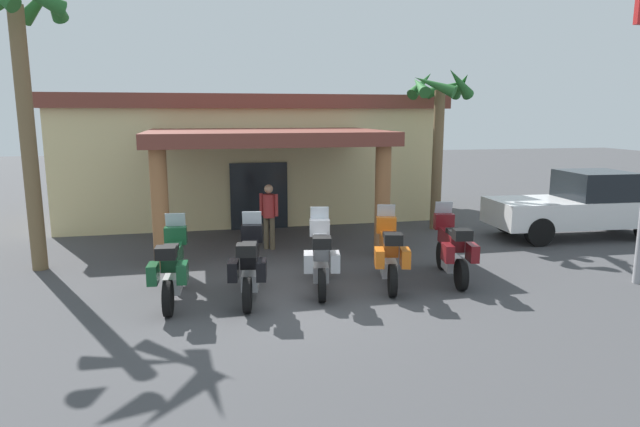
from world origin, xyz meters
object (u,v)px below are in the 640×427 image
(motorcycle_silver, at_px, (321,257))
(pickup_truck_white, at_px, (582,206))
(motorcycle_maroon, at_px, (452,249))
(palm_tree_roadside, at_px, (21,51))
(motorcycle_orange, at_px, (389,253))
(palm_tree_near_portico, at_px, (439,109))
(motel_building, at_px, (251,155))
(motorcycle_black, at_px, (250,264))
(motorcycle_green, at_px, (172,267))
(pedestrian, at_px, (269,212))

(motorcycle_silver, xyz_separation_m, pickup_truck_white, (8.54, 3.17, 0.24))
(motorcycle_maroon, distance_m, palm_tree_roadside, 10.42)
(motorcycle_orange, distance_m, pickup_truck_white, 7.74)
(motorcycle_silver, distance_m, palm_tree_near_portico, 7.67)
(motel_building, distance_m, motorcycle_maroon, 9.65)
(motorcycle_silver, distance_m, palm_tree_roadside, 7.98)
(motorcycle_black, height_order, motorcycle_maroon, same)
(motorcycle_green, xyz_separation_m, pedestrian, (2.32, 3.77, 0.33))
(motorcycle_green, bearing_deg, pedestrian, -27.93)
(motel_building, bearing_deg, pedestrian, -90.40)
(motel_building, height_order, palm_tree_roadside, palm_tree_roadside)
(motorcycle_silver, relative_size, motorcycle_orange, 1.01)
(motel_building, distance_m, motorcycle_orange, 9.28)
(motorcycle_black, relative_size, palm_tree_near_portico, 0.44)
(motel_building, bearing_deg, motorcycle_orange, -77.03)
(palm_tree_roadside, bearing_deg, motel_building, 48.16)
(motel_building, xyz_separation_m, palm_tree_near_portico, (5.48, -3.76, 1.61))
(motorcycle_orange, bearing_deg, pickup_truck_white, -52.38)
(motorcycle_orange, height_order, pickup_truck_white, pickup_truck_white)
(motel_building, distance_m, motorcycle_green, 9.46)
(motorcycle_silver, bearing_deg, palm_tree_roadside, 75.74)
(motel_building, relative_size, motorcycle_maroon, 5.81)
(motorcycle_orange, bearing_deg, pedestrian, 43.92)
(pedestrian, xyz_separation_m, pickup_truck_white, (9.19, -0.43, -0.09))
(motel_building, height_order, motorcycle_green, motel_building)
(motel_building, bearing_deg, palm_tree_roadside, -132.48)
(motorcycle_orange, xyz_separation_m, pickup_truck_white, (7.06, 3.18, 0.24))
(palm_tree_near_portico, bearing_deg, pedestrian, -164.31)
(motorcycle_black, relative_size, motorcycle_maroon, 1.00)
(motel_building, relative_size, motorcycle_silver, 5.81)
(pedestrian, xyz_separation_m, palm_tree_roadside, (-5.49, -0.81, 3.94))
(motorcycle_green, distance_m, motorcycle_black, 1.49)
(motorcycle_green, height_order, palm_tree_near_portico, palm_tree_near_portico)
(motorcycle_green, xyz_separation_m, motorcycle_maroon, (5.94, 0.24, 0.00))
(motorcycle_black, distance_m, pedestrian, 3.98)
(motorcycle_silver, height_order, palm_tree_roadside, palm_tree_roadside)
(motorcycle_orange, bearing_deg, motorcycle_black, 108.44)
(motorcycle_silver, bearing_deg, pickup_truck_white, -59.39)
(motorcycle_black, xyz_separation_m, motorcycle_maroon, (4.45, 0.35, 0.00))
(pickup_truck_white, height_order, palm_tree_near_portico, palm_tree_near_portico)
(pickup_truck_white, distance_m, palm_tree_roadside, 15.22)
(motel_building, bearing_deg, pickup_truck_white, -32.52)
(motorcycle_maroon, bearing_deg, pickup_truck_white, -50.79)
(palm_tree_roadside, bearing_deg, palm_tree_near_portico, 12.07)
(motorcycle_green, bearing_deg, motorcycle_black, -90.65)
(motorcycle_black, bearing_deg, motorcycle_orange, -76.15)
(motorcycle_silver, xyz_separation_m, pedestrian, (-0.65, 3.60, 0.33))
(motorcycle_black, bearing_deg, pedestrian, -3.37)
(motorcycle_silver, distance_m, motorcycle_orange, 1.48)
(motorcycle_green, height_order, motorcycle_maroon, same)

